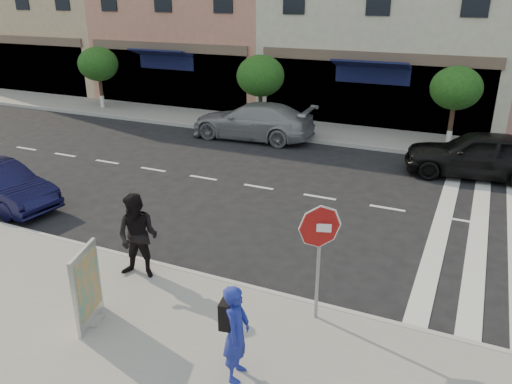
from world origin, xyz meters
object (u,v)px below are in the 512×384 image
at_px(stop_sign, 319,237).
at_px(car_far_left, 252,121).
at_px(walker, 138,236).
at_px(poster_board, 87,288).
at_px(car_far_mid, 479,154).
at_px(photographer, 237,333).

bearing_deg(stop_sign, car_far_left, 102.00).
bearing_deg(car_far_left, walker, 10.87).
relative_size(stop_sign, poster_board, 1.53).
xyz_separation_m(walker, car_far_left, (-2.63, 11.12, -0.31)).
xyz_separation_m(car_far_left, car_far_mid, (8.70, -1.21, 0.03)).
relative_size(photographer, walker, 0.87).
xyz_separation_m(stop_sign, car_far_left, (-6.40, 10.99, -1.04)).
height_order(photographer, walker, walker).
distance_m(stop_sign, car_far_left, 12.77).
bearing_deg(poster_board, walker, 78.52).
bearing_deg(poster_board, car_far_left, 85.01).
height_order(stop_sign, walker, stop_sign).
distance_m(poster_board, car_far_left, 13.11).
distance_m(photographer, car_far_left, 14.15).
bearing_deg(stop_sign, walker, 163.65).
height_order(photographer, car_far_mid, photographer).
height_order(stop_sign, photographer, stop_sign).
bearing_deg(stop_sign, photographer, -126.28).
xyz_separation_m(photographer, car_far_left, (-5.78, 12.91, -0.20)).
bearing_deg(poster_board, stop_sign, 9.32).
relative_size(car_far_left, car_far_mid, 1.12).
height_order(stop_sign, poster_board, stop_sign).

